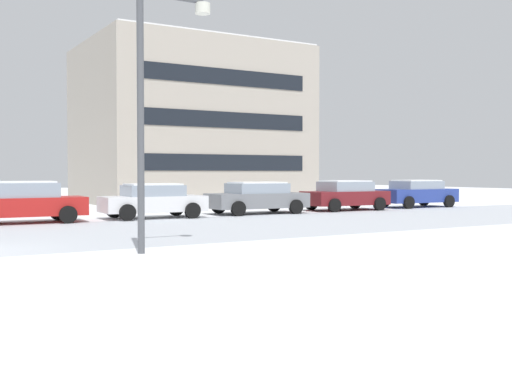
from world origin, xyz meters
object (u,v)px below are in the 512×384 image
Objects in this scene: street_lamp at (153,92)px; parked_car_maroon at (345,195)px; parked_car_red at (23,202)px; parked_car_white at (153,200)px; parked_car_gray at (257,197)px; parked_car_blue at (417,193)px.

parked_car_maroon is at bearing 36.45° from street_lamp.
parked_car_red reaches higher than parked_car_maroon.
parked_car_maroon is at bearing 0.78° from parked_car_white.
parked_car_gray is at bearing 0.45° from parked_car_red.
parked_car_maroon is 4.98m from parked_car_blue.
parked_car_red is at bearing 179.01° from parked_car_white.
parked_car_blue reaches higher than parked_car_white.
street_lamp is 17.50m from parked_car_maroon.
parked_car_gray is at bearing 179.66° from parked_car_maroon.
parked_car_maroon is (9.95, 0.13, 0.03)m from parked_car_white.
parked_car_red is 19.89m from parked_car_blue.
parked_car_gray reaches higher than parked_car_white.
parked_car_red is at bearing -179.81° from parked_car_maroon.
street_lamp is at bearing -84.16° from parked_car_red.
street_lamp is 1.38× the size of parked_car_blue.
parked_car_gray is 1.07× the size of parked_car_maroon.
parked_car_gray is (9.95, 0.08, -0.04)m from parked_car_red.
parked_car_white is (4.97, -0.09, -0.05)m from parked_car_red.
street_lamp is 13.91m from parked_car_gray.
parked_car_blue is (4.97, 0.20, 0.00)m from parked_car_maroon.
parked_car_maroon is 0.95× the size of parked_car_blue.
parked_car_gray is 4.97m from parked_car_maroon.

